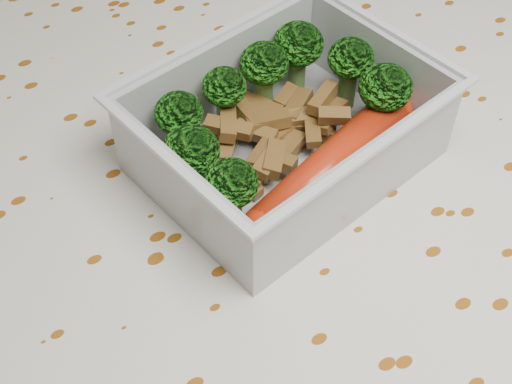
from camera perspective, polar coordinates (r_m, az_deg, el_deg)
dining_table at (r=0.49m, az=-1.21°, el=-8.34°), size 1.40×0.90×0.75m
tablecloth at (r=0.45m, az=-1.31°, el=-4.88°), size 1.46×0.96×0.19m
lunch_container at (r=0.43m, az=2.42°, el=4.43°), size 0.19×0.16×0.06m
broccoli_florets at (r=0.43m, az=1.28°, el=7.43°), size 0.16×0.11×0.05m
meat_pile at (r=0.44m, az=1.36°, el=4.82°), size 0.11×0.08×0.03m
sausage at (r=0.42m, az=6.11°, el=2.02°), size 0.15×0.06×0.03m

